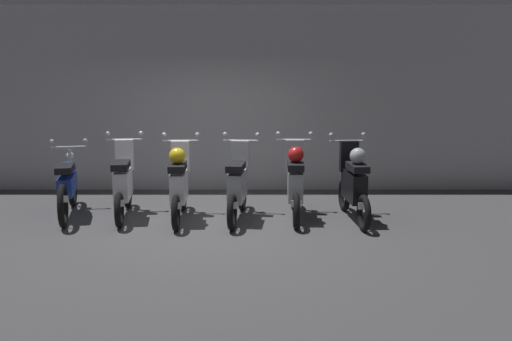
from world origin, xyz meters
name	(u,v)px	position (x,y,z in m)	size (l,w,h in m)	color
ground_plane	(207,228)	(0.00, 0.00, 0.00)	(80.00, 80.00, 0.00)	#424244
back_wall	(217,99)	(0.00, 2.69, 1.69)	(16.00, 0.30, 3.37)	#ADADB2
motorbike_slot_0	(68,185)	(-2.22, 0.70, 0.49)	(0.63, 1.93, 1.15)	black
motorbike_slot_1	(124,184)	(-1.33, 0.64, 0.53)	(0.59, 1.68, 1.29)	black
motorbike_slot_2	(180,183)	(-0.44, 0.48, 0.57)	(0.59, 1.68, 1.29)	black
motorbike_slot_3	(238,185)	(0.45, 0.52, 0.53)	(0.59, 1.68, 1.29)	black
motorbike_slot_4	(295,182)	(1.33, 0.59, 0.57)	(0.59, 1.68, 1.29)	black
motorbike_slot_5	(354,184)	(2.21, 0.46, 0.57)	(0.59, 1.68, 1.29)	black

